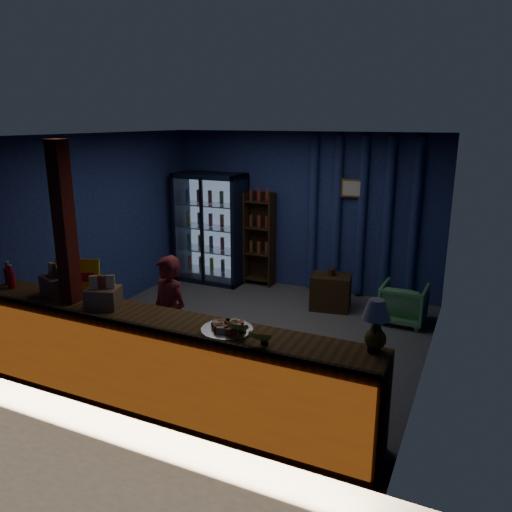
{
  "coord_description": "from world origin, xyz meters",
  "views": [
    {
      "loc": [
        2.75,
        -5.52,
        2.78
      ],
      "look_at": [
        0.27,
        -0.2,
        1.17
      ],
      "focal_mm": 35.0,
      "sensor_mm": 36.0,
      "label": 1
    }
  ],
  "objects": [
    {
      "name": "side_table",
      "position": [
        0.77,
        1.4,
        0.27
      ],
      "size": [
        0.64,
        0.51,
        0.63
      ],
      "color": "#342410",
      "rests_on": "ground"
    },
    {
      "name": "table_lamp",
      "position": [
        2.05,
        -1.75,
        1.3
      ],
      "size": [
        0.23,
        0.23,
        0.45
      ],
      "color": "black",
      "rests_on": "counter"
    },
    {
      "name": "snack_box_left",
      "position": [
        -1.34,
        -1.81,
        1.07
      ],
      "size": [
        0.39,
        0.36,
        0.34
      ],
      "color": "#977A49",
      "rests_on": "counter"
    },
    {
      "name": "pastry_tray",
      "position": [
        0.77,
        -1.89,
        0.98
      ],
      "size": [
        0.47,
        0.47,
        0.08
      ],
      "color": "silver",
      "rests_on": "counter"
    },
    {
      "name": "banana_bunches",
      "position": [
        1.06,
        -1.98,
        1.03
      ],
      "size": [
        0.48,
        0.29,
        0.16
      ],
      "color": "gold",
      "rests_on": "counter"
    },
    {
      "name": "shopkeeper",
      "position": [
        -0.24,
        -1.34,
        0.69
      ],
      "size": [
        0.58,
        0.46,
        1.38
      ],
      "primitive_type": "imported",
      "rotation": [
        0.0,
        0.0,
        -0.3
      ],
      "color": "maroon",
      "rests_on": "ground"
    },
    {
      "name": "pineapple",
      "position": [
        2.05,
        -1.71,
        1.08
      ],
      "size": [
        0.18,
        0.18,
        0.3
      ],
      "color": "#895A19",
      "rests_on": "counter"
    },
    {
      "name": "ground",
      "position": [
        0.0,
        0.0,
        0.0
      ],
      "size": [
        4.6,
        4.6,
        0.0
      ],
      "primitive_type": "plane",
      "color": "#515154",
      "rests_on": "ground"
    },
    {
      "name": "bottle_shelf",
      "position": [
        -0.7,
        2.06,
        0.79
      ],
      "size": [
        0.5,
        0.28,
        1.6
      ],
      "color": "#342410",
      "rests_on": "ground"
    },
    {
      "name": "soda_bottles",
      "position": [
        -2.05,
        -1.82,
        1.06
      ],
      "size": [
        0.23,
        0.16,
        0.27
      ],
      "color": "#B00B19",
      "rests_on": "counter"
    },
    {
      "name": "yellow_sign",
      "position": [
        -1.17,
        -1.68,
        1.14
      ],
      "size": [
        0.48,
        0.27,
        0.38
      ],
      "color": "yellow",
      "rests_on": "counter"
    },
    {
      "name": "counter",
      "position": [
        0.0,
        -1.91,
        0.48
      ],
      "size": [
        4.4,
        0.57,
        0.99
      ],
      "color": "brown",
      "rests_on": "ground"
    },
    {
      "name": "snack_box_centre",
      "position": [
        -0.64,
        -1.89,
        1.07
      ],
      "size": [
        0.38,
        0.35,
        0.33
      ],
      "color": "#977A49",
      "rests_on": "counter"
    },
    {
      "name": "beverage_cooler",
      "position": [
        -1.55,
        1.92,
        0.93
      ],
      "size": [
        1.2,
        0.62,
        1.9
      ],
      "color": "black",
      "rests_on": "ground"
    },
    {
      "name": "room_walls",
      "position": [
        0.0,
        0.0,
        1.57
      ],
      "size": [
        4.6,
        4.6,
        4.6
      ],
      "color": "navy",
      "rests_on": "ground"
    },
    {
      "name": "framed_picture",
      "position": [
        0.85,
        2.1,
        1.75
      ],
      "size": [
        0.36,
        0.04,
        0.28
      ],
      "color": "#B9882E",
      "rests_on": "room_walls"
    },
    {
      "name": "support_post",
      "position": [
        -1.05,
        -1.9,
        1.3
      ],
      "size": [
        0.16,
        0.16,
        2.6
      ],
      "primitive_type": "cube",
      "color": "maroon",
      "rests_on": "ground"
    },
    {
      "name": "green_chair",
      "position": [
        1.85,
        1.32,
        0.28
      ],
      "size": [
        0.62,
        0.64,
        0.56
      ],
      "primitive_type": "imported",
      "rotation": [
        0.0,
        0.0,
        3.11
      ],
      "color": "#4F9F5E",
      "rests_on": "ground"
    },
    {
      "name": "curtain_folds",
      "position": [
        1.0,
        2.14,
        1.3
      ],
      "size": [
        1.74,
        0.14,
        2.5
      ],
      "color": "navy",
      "rests_on": "room_walls"
    }
  ]
}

